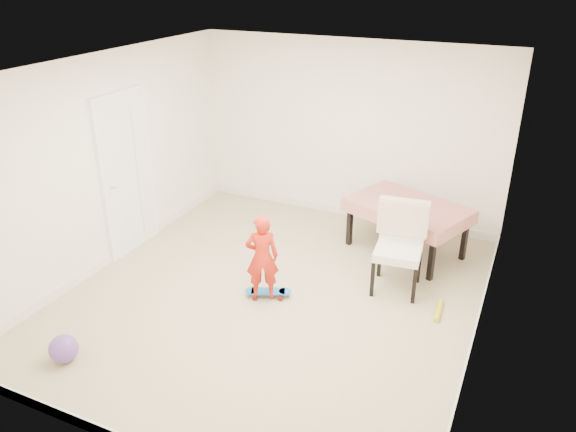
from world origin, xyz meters
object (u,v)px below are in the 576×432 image
at_px(dining_table, 406,228).
at_px(dining_chair, 398,249).
at_px(child, 262,260).
at_px(balloon, 64,349).
at_px(skateboard, 268,294).

relative_size(dining_table, dining_chair, 1.39).
height_order(child, balloon, child).
relative_size(dining_table, balloon, 5.26).
height_order(skateboard, child, child).
xyz_separation_m(dining_table, skateboard, (-1.15, -1.75, -0.30)).
bearing_deg(skateboard, dining_chair, 8.19).
distance_m(dining_table, dining_chair, 0.99).
xyz_separation_m(skateboard, balloon, (-1.29, -1.84, 0.10)).
bearing_deg(dining_table, child, -101.78).
xyz_separation_m(dining_chair, skateboard, (-1.29, -0.78, -0.49)).
relative_size(dining_chair, balloon, 3.78).
relative_size(dining_chair, skateboard, 1.98).
distance_m(child, balloon, 2.21).
distance_m(skateboard, child, 0.47).
height_order(dining_chair, balloon, dining_chair).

